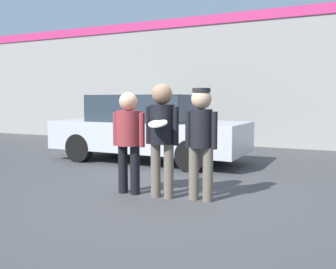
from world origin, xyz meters
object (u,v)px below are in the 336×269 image
Objects in this scene: parked_car_near at (148,128)px; person_right at (201,134)px; shrub at (152,122)px; person_left at (129,133)px; person_middle_with_frisbee at (162,130)px.

person_right is at bearing -49.41° from parked_car_near.
person_right is 3.71m from parked_car_near.
shrub is (-1.51, 3.01, -0.05)m from parked_car_near.
person_left is 0.34× the size of parked_car_near.
person_right reaches higher than shrub.
person_left is at bearing -175.36° from person_right.
person_middle_with_frisbee reaches higher than shrub.
person_right is (1.17, 0.09, 0.03)m from person_left.
person_left is at bearing 179.47° from person_middle_with_frisbee.
person_right is 7.02m from shrub.
person_left is at bearing -65.07° from shrub.
shrub is (-3.34, 5.92, -0.29)m from person_middle_with_frisbee.
shrub is at bearing 114.93° from person_left.
parked_car_near is at bearing 113.13° from person_left.
parked_car_near is (-1.24, 2.91, -0.16)m from person_left.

